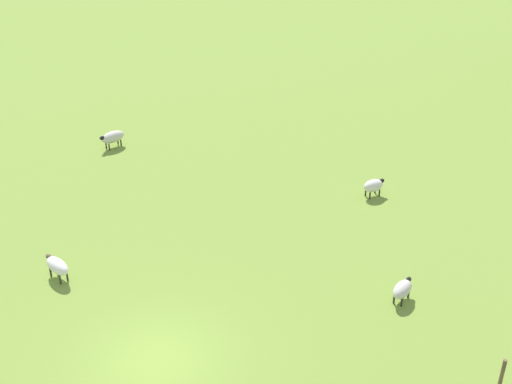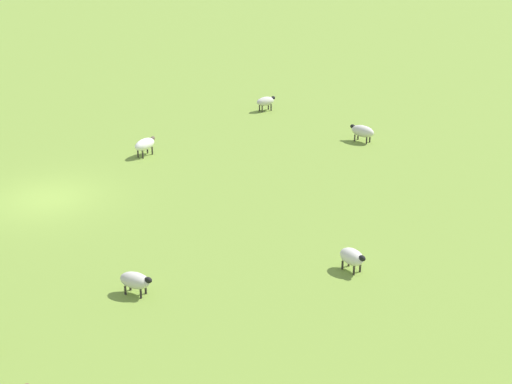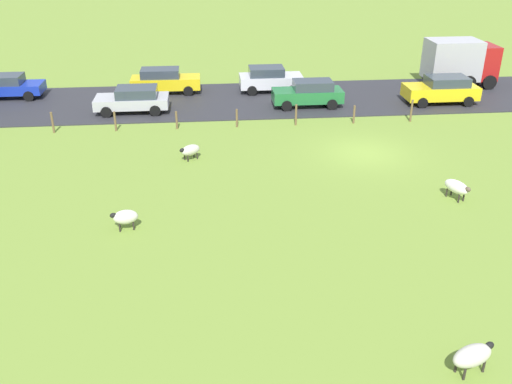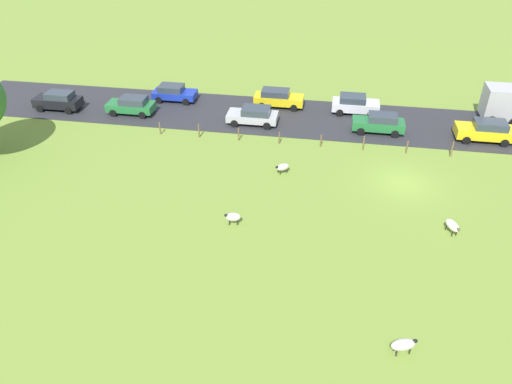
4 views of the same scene
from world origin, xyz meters
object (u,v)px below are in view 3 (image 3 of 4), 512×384
(car_0, at_px, (9,86))
(car_2, at_px, (442,89))
(sheep_2, at_px, (190,150))
(car_3, at_px, (164,80))
(sheep_0, at_px, (457,187))
(car_5, at_px, (133,99))
(car_4, at_px, (309,93))
(truck_0, at_px, (459,61))
(sheep_3, at_px, (125,217))
(car_7, at_px, (270,79))
(sheep_1, at_px, (473,356))

(car_0, distance_m, car_2, 27.84)
(sheep_2, relative_size, car_3, 0.25)
(sheep_0, bearing_deg, car_2, -19.42)
(sheep_0, height_order, car_0, car_0)
(car_0, distance_m, car_5, 9.17)
(car_4, bearing_deg, truck_0, -71.12)
(sheep_3, height_order, car_7, car_7)
(truck_0, height_order, car_7, truck_0)
(truck_0, height_order, car_4, truck_0)
(truck_0, height_order, car_0, truck_0)
(sheep_0, xyz_separation_m, car_3, (17.05, 12.94, 0.35))
(sheep_0, relative_size, car_4, 0.31)
(sheep_3, height_order, car_4, car_4)
(sheep_2, bearing_deg, car_5, 24.15)
(car_2, bearing_deg, car_3, 77.40)
(sheep_0, bearing_deg, sheep_1, 158.82)
(sheep_1, xyz_separation_m, car_2, (22.76, -8.36, 0.39))
(sheep_3, bearing_deg, sheep_1, -130.74)
(sheep_3, relative_size, car_4, 0.25)
(sheep_0, xyz_separation_m, sheep_3, (-1.26, 13.47, -0.05))
(truck_0, bearing_deg, car_0, 90.32)
(car_7, bearing_deg, sheep_1, -175.34)
(car_0, bearing_deg, car_5, -114.15)
(car_3, bearing_deg, truck_0, -90.03)
(car_5, relative_size, car_7, 1.04)
(sheep_0, distance_m, car_7, 17.79)
(sheep_0, bearing_deg, sheep_2, 64.29)
(sheep_1, height_order, car_2, car_2)
(truck_0, xyz_separation_m, car_4, (-3.84, 11.22, -0.87))
(truck_0, distance_m, car_3, 20.30)
(sheep_2, distance_m, car_5, 8.51)
(sheep_1, height_order, car_0, car_0)
(sheep_3, xyz_separation_m, car_0, (18.12, 9.49, 0.33))
(car_2, distance_m, car_4, 8.50)
(sheep_0, xyz_separation_m, car_5, (13.11, 14.59, 0.29))
(sheep_2, height_order, car_5, car_5)
(car_2, bearing_deg, car_5, 90.03)
(car_5, bearing_deg, car_3, -22.75)
(sheep_0, height_order, car_7, car_7)
(sheep_1, distance_m, truck_0, 28.91)
(sheep_0, height_order, sheep_2, sheep_0)
(car_3, bearing_deg, car_4, -113.01)
(sheep_1, relative_size, sheep_3, 1.25)
(sheep_2, bearing_deg, car_3, 8.89)
(car_5, xyz_separation_m, car_7, (3.67, -8.70, 0.07))
(car_2, height_order, car_3, car_2)
(car_3, bearing_deg, car_7, -92.18)
(car_4, bearing_deg, sheep_3, 146.43)
(car_0, relative_size, car_3, 0.90)
(sheep_0, height_order, car_3, car_3)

